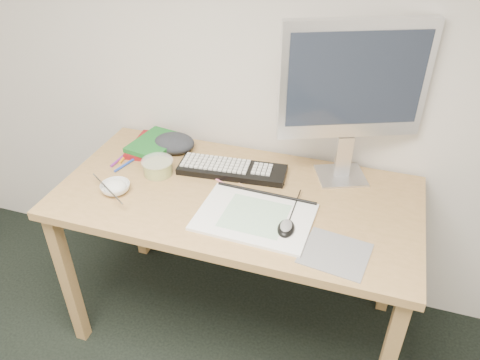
# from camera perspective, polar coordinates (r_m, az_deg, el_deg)

# --- Properties ---
(desk) EXTENTS (1.40, 0.70, 0.75)m
(desk) POSITION_cam_1_polar(r_m,az_deg,el_deg) (1.87, -0.40, -3.75)
(desk) COLOR tan
(desk) RESTS_ON ground
(mousepad) EXTENTS (0.24, 0.22, 0.00)m
(mousepad) POSITION_cam_1_polar(r_m,az_deg,el_deg) (1.59, 11.53, -8.75)
(mousepad) COLOR gray
(mousepad) RESTS_ON desk
(sketchpad) EXTENTS (0.42, 0.31, 0.01)m
(sketchpad) POSITION_cam_1_polar(r_m,az_deg,el_deg) (1.70, 1.79, -4.51)
(sketchpad) COLOR white
(sketchpad) RESTS_ON desk
(keyboard) EXTENTS (0.46, 0.18, 0.03)m
(keyboard) POSITION_cam_1_polar(r_m,az_deg,el_deg) (1.94, -0.96, 1.27)
(keyboard) COLOR black
(keyboard) RESTS_ON desk
(monitor) EXTENTS (0.52, 0.25, 0.64)m
(monitor) POSITION_cam_1_polar(r_m,az_deg,el_deg) (1.78, 13.72, 11.15)
(monitor) COLOR silver
(monitor) RESTS_ON desk
(mouse) EXTENTS (0.07, 0.10, 0.03)m
(mouse) POSITION_cam_1_polar(r_m,az_deg,el_deg) (1.63, 5.65, -5.61)
(mouse) COLOR black
(mouse) RESTS_ON sketchpad
(rice_bowl) EXTENTS (0.12, 0.12, 0.04)m
(rice_bowl) POSITION_cam_1_polar(r_m,az_deg,el_deg) (1.88, -14.94, -0.95)
(rice_bowl) COLOR silver
(rice_bowl) RESTS_ON desk
(chopsticks) EXTENTS (0.21, 0.15, 0.02)m
(chopsticks) POSITION_cam_1_polar(r_m,az_deg,el_deg) (1.85, -15.85, -1.01)
(chopsticks) COLOR #B3B4B6
(chopsticks) RESTS_ON rice_bowl
(fruit_tub) EXTENTS (0.14, 0.14, 0.06)m
(fruit_tub) POSITION_cam_1_polar(r_m,az_deg,el_deg) (1.95, -10.00, 1.57)
(fruit_tub) COLOR gold
(fruit_tub) RESTS_ON desk
(book_red) EXTENTS (0.20, 0.25, 0.02)m
(book_red) POSITION_cam_1_polar(r_m,az_deg,el_deg) (2.14, -10.64, 4.09)
(book_red) COLOR maroon
(book_red) RESTS_ON desk
(book_green) EXTENTS (0.21, 0.26, 0.02)m
(book_green) POSITION_cam_1_polar(r_m,az_deg,el_deg) (2.12, -10.30, 4.46)
(book_green) COLOR #196625
(book_green) RESTS_ON book_red
(cloth_lump) EXTENTS (0.17, 0.14, 0.06)m
(cloth_lump) POSITION_cam_1_polar(r_m,az_deg,el_deg) (2.11, -8.03, 4.48)
(cloth_lump) COLOR #2A2C33
(cloth_lump) RESTS_ON desk
(pencil_pink) EXTENTS (0.17, 0.09, 0.01)m
(pencil_pink) POSITION_cam_1_polar(r_m,az_deg,el_deg) (1.85, -1.06, -0.98)
(pencil_pink) COLOR pink
(pencil_pink) RESTS_ON desk
(pencil_tan) EXTENTS (0.14, 0.09, 0.01)m
(pencil_tan) POSITION_cam_1_polar(r_m,az_deg,el_deg) (1.82, 1.51, -1.53)
(pencil_tan) COLOR tan
(pencil_tan) RESTS_ON desk
(pencil_black) EXTENTS (0.20, 0.02, 0.01)m
(pencil_black) POSITION_cam_1_polar(r_m,az_deg,el_deg) (1.88, 2.52, -0.18)
(pencil_black) COLOR black
(pencil_black) RESTS_ON desk
(marker_blue) EXTENTS (0.04, 0.12, 0.01)m
(marker_blue) POSITION_cam_1_polar(r_m,az_deg,el_deg) (2.04, -13.88, 1.78)
(marker_blue) COLOR #1F3EAC
(marker_blue) RESTS_ON desk
(marker_orange) EXTENTS (0.02, 0.13, 0.01)m
(marker_orange) POSITION_cam_1_polar(r_m,az_deg,el_deg) (2.11, -13.75, 2.92)
(marker_orange) COLOR orange
(marker_orange) RESTS_ON desk
(marker_purple) EXTENTS (0.02, 0.13, 0.01)m
(marker_purple) POSITION_cam_1_polar(r_m,az_deg,el_deg) (2.09, -14.43, 2.51)
(marker_purple) COLOR #792487
(marker_purple) RESTS_ON desk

